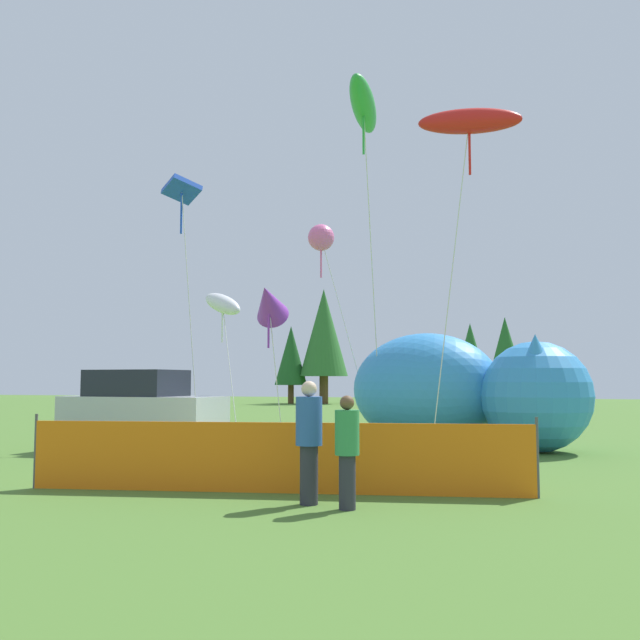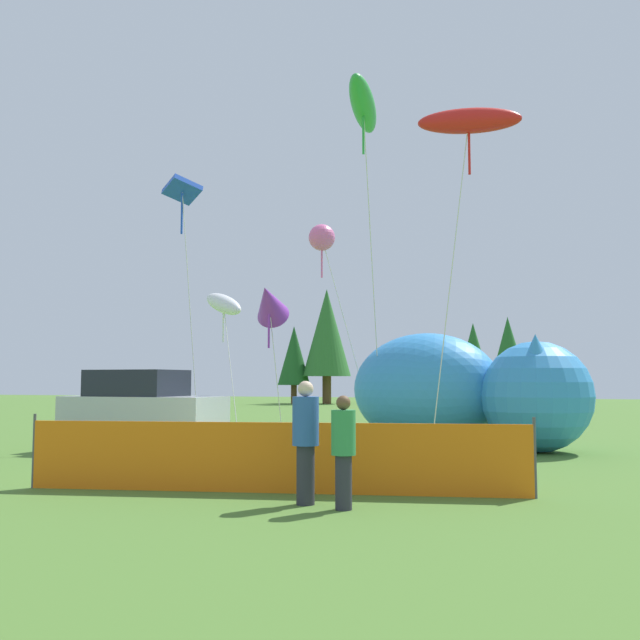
{
  "view_description": "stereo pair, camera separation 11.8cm",
  "coord_description": "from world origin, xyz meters",
  "px_view_note": "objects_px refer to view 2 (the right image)",
  "views": [
    {
      "loc": [
        5.57,
        -14.3,
        1.85
      ],
      "look_at": [
        0.25,
        3.68,
        3.43
      ],
      "focal_mm": 40.0,
      "sensor_mm": 36.0,
      "label": 1
    },
    {
      "loc": [
        5.68,
        -14.26,
        1.85
      ],
      "look_at": [
        0.25,
        3.68,
        3.43
      ],
      "focal_mm": 40.0,
      "sensor_mm": 36.0,
      "label": 2
    }
  ],
  "objects_px": {
    "kite_green_fish": "(363,106)",
    "folding_chair": "(459,456)",
    "spectator_in_green_shirt": "(343,447)",
    "inflatable_cat": "(459,394)",
    "kite_blue_box": "(182,195)",
    "kite_red_lizard": "(469,122)",
    "kite_purple_delta": "(269,302)",
    "kite_pink_octopus": "(322,238)",
    "spectator_in_blue_shirt": "(306,437)",
    "parked_car": "(142,411)",
    "kite_white_ghost": "(224,304)"
  },
  "relations": [
    {
      "from": "spectator_in_green_shirt",
      "to": "kite_red_lizard",
      "type": "xyz_separation_m",
      "value": [
        1.29,
        6.79,
        7.08
      ]
    },
    {
      "from": "kite_green_fish",
      "to": "kite_white_ghost",
      "type": "height_order",
      "value": "kite_green_fish"
    },
    {
      "from": "kite_purple_delta",
      "to": "kite_white_ghost",
      "type": "distance_m",
      "value": 4.46
    },
    {
      "from": "kite_blue_box",
      "to": "kite_white_ghost",
      "type": "bearing_deg",
      "value": 94.54
    },
    {
      "from": "folding_chair",
      "to": "kite_blue_box",
      "type": "relative_size",
      "value": 0.11
    },
    {
      "from": "parked_car",
      "to": "inflatable_cat",
      "type": "bearing_deg",
      "value": 26.09
    },
    {
      "from": "inflatable_cat",
      "to": "kite_green_fish",
      "type": "height_order",
      "value": "kite_green_fish"
    },
    {
      "from": "spectator_in_green_shirt",
      "to": "kite_blue_box",
      "type": "distance_m",
      "value": 12.66
    },
    {
      "from": "folding_chair",
      "to": "spectator_in_green_shirt",
      "type": "xyz_separation_m",
      "value": [
        -1.33,
        -2.93,
        0.38
      ]
    },
    {
      "from": "inflatable_cat",
      "to": "kite_white_ghost",
      "type": "bearing_deg",
      "value": -177.66
    },
    {
      "from": "folding_chair",
      "to": "kite_pink_octopus",
      "type": "relative_size",
      "value": 0.13
    },
    {
      "from": "parked_car",
      "to": "spectator_in_blue_shirt",
      "type": "relative_size",
      "value": 2.32
    },
    {
      "from": "inflatable_cat",
      "to": "kite_red_lizard",
      "type": "relative_size",
      "value": 0.82
    },
    {
      "from": "folding_chair",
      "to": "inflatable_cat",
      "type": "height_order",
      "value": "inflatable_cat"
    },
    {
      "from": "kite_purple_delta",
      "to": "kite_red_lizard",
      "type": "height_order",
      "value": "kite_red_lizard"
    },
    {
      "from": "folding_chair",
      "to": "kite_blue_box",
      "type": "bearing_deg",
      "value": 61.42
    },
    {
      "from": "inflatable_cat",
      "to": "folding_chair",
      "type": "bearing_deg",
      "value": -67.34
    },
    {
      "from": "kite_green_fish",
      "to": "kite_blue_box",
      "type": "xyz_separation_m",
      "value": [
        -5.65,
        0.92,
        -1.66
      ]
    },
    {
      "from": "spectator_in_green_shirt",
      "to": "kite_green_fish",
      "type": "height_order",
      "value": "kite_green_fish"
    },
    {
      "from": "kite_purple_delta",
      "to": "kite_red_lizard",
      "type": "relative_size",
      "value": 0.57
    },
    {
      "from": "parked_car",
      "to": "kite_white_ghost",
      "type": "height_order",
      "value": "kite_white_ghost"
    },
    {
      "from": "kite_blue_box",
      "to": "parked_car",
      "type": "bearing_deg",
      "value": -93.76
    },
    {
      "from": "parked_car",
      "to": "kite_green_fish",
      "type": "xyz_separation_m",
      "value": [
        5.76,
        0.88,
        7.87
      ]
    },
    {
      "from": "kite_green_fish",
      "to": "kite_blue_box",
      "type": "relative_size",
      "value": 1.23
    },
    {
      "from": "spectator_in_blue_shirt",
      "to": "parked_car",
      "type": "bearing_deg",
      "value": 136.04
    },
    {
      "from": "kite_green_fish",
      "to": "inflatable_cat",
      "type": "bearing_deg",
      "value": 49.18
    },
    {
      "from": "kite_green_fish",
      "to": "kite_white_ghost",
      "type": "bearing_deg",
      "value": 142.85
    },
    {
      "from": "kite_green_fish",
      "to": "kite_red_lizard",
      "type": "relative_size",
      "value": 1.12
    },
    {
      "from": "kite_green_fish",
      "to": "kite_blue_box",
      "type": "bearing_deg",
      "value": 170.7
    },
    {
      "from": "spectator_in_green_shirt",
      "to": "inflatable_cat",
      "type": "bearing_deg",
      "value": 86.26
    },
    {
      "from": "kite_red_lizard",
      "to": "kite_green_fish",
      "type": "bearing_deg",
      "value": 166.77
    },
    {
      "from": "folding_chair",
      "to": "inflatable_cat",
      "type": "bearing_deg",
      "value": 9.95
    },
    {
      "from": "kite_green_fish",
      "to": "folding_chair",
      "type": "bearing_deg",
      "value": -58.45
    },
    {
      "from": "folding_chair",
      "to": "kite_red_lizard",
      "type": "distance_m",
      "value": 8.4
    },
    {
      "from": "spectator_in_green_shirt",
      "to": "kite_blue_box",
      "type": "xyz_separation_m",
      "value": [
        -7.08,
        8.35,
        6.36
      ]
    },
    {
      "from": "kite_green_fish",
      "to": "kite_pink_octopus",
      "type": "bearing_deg",
      "value": 119.63
    },
    {
      "from": "spectator_in_blue_shirt",
      "to": "kite_white_ghost",
      "type": "relative_size",
      "value": 0.36
    },
    {
      "from": "kite_blue_box",
      "to": "kite_green_fish",
      "type": "bearing_deg",
      "value": -9.3
    },
    {
      "from": "inflatable_cat",
      "to": "kite_purple_delta",
      "type": "height_order",
      "value": "kite_purple_delta"
    },
    {
      "from": "kite_blue_box",
      "to": "spectator_in_blue_shirt",
      "type": "bearing_deg",
      "value": -51.61
    },
    {
      "from": "spectator_in_green_shirt",
      "to": "spectator_in_blue_shirt",
      "type": "bearing_deg",
      "value": 159.67
    },
    {
      "from": "spectator_in_blue_shirt",
      "to": "kite_pink_octopus",
      "type": "height_order",
      "value": "kite_pink_octopus"
    },
    {
      "from": "kite_red_lizard",
      "to": "kite_pink_octopus",
      "type": "relative_size",
      "value": 1.23
    },
    {
      "from": "inflatable_cat",
      "to": "spectator_in_blue_shirt",
      "type": "height_order",
      "value": "inflatable_cat"
    },
    {
      "from": "kite_purple_delta",
      "to": "kite_blue_box",
      "type": "height_order",
      "value": "kite_blue_box"
    },
    {
      "from": "spectator_in_blue_shirt",
      "to": "kite_pink_octopus",
      "type": "xyz_separation_m",
      "value": [
        -3.14,
        11.33,
        5.38
      ]
    },
    {
      "from": "kite_green_fish",
      "to": "parked_car",
      "type": "bearing_deg",
      "value": -171.36
    },
    {
      "from": "inflatable_cat",
      "to": "kite_green_fish",
      "type": "relative_size",
      "value": 0.73
    },
    {
      "from": "kite_blue_box",
      "to": "kite_red_lizard",
      "type": "height_order",
      "value": "kite_red_lizard"
    },
    {
      "from": "spectator_in_green_shirt",
      "to": "kite_red_lizard",
      "type": "relative_size",
      "value": 0.19
    }
  ]
}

